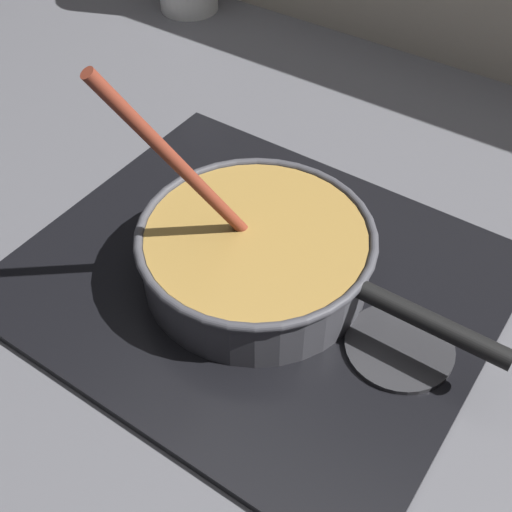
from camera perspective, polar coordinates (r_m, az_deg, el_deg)
name	(u,v)px	position (r m, az deg, el deg)	size (l,w,h in m)	color
ground	(185,381)	(0.76, -6.11, -10.70)	(2.40, 1.60, 0.04)	#4C4C51
hob_plate	(256,279)	(0.82, 0.00, -2.01)	(0.56, 0.48, 0.01)	black
burner_ring	(256,274)	(0.81, 0.00, -1.54)	(0.20, 0.20, 0.01)	#592D0C
spare_burner	(399,347)	(0.76, 12.26, -7.64)	(0.12, 0.12, 0.01)	#262628
cooking_pan	(257,253)	(0.78, 0.08, 0.24)	(0.45, 0.28, 0.32)	#38383D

